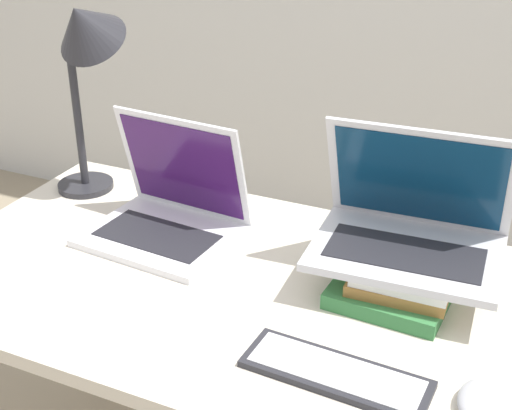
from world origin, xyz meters
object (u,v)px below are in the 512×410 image
(wireless_keyboard, at_px, (336,374))
(desk_lamp, at_px, (84,47))
(laptop_left, at_px, (168,212))
(mouse, at_px, (476,400))
(book_stack, at_px, (404,272))
(laptop_on_books, at_px, (410,228))

(wireless_keyboard, xyz_separation_m, desk_lamp, (-0.75, 0.39, 0.37))
(laptop_left, height_order, desk_lamp, desk_lamp)
(laptop_left, distance_m, desk_lamp, 0.42)
(wireless_keyboard, bearing_deg, desk_lamp, 152.45)
(mouse, bearing_deg, wireless_keyboard, -173.93)
(laptop_left, bearing_deg, book_stack, -0.14)
(laptop_left, distance_m, laptop_on_books, 0.54)
(laptop_left, height_order, book_stack, laptop_left)
(book_stack, height_order, mouse, book_stack)
(book_stack, xyz_separation_m, wireless_keyboard, (-0.03, -0.31, -0.03))
(wireless_keyboard, bearing_deg, laptop_on_books, 84.07)
(wireless_keyboard, bearing_deg, book_stack, 83.68)
(laptop_left, relative_size, mouse, 3.52)
(book_stack, distance_m, wireless_keyboard, 0.31)
(desk_lamp, bearing_deg, book_stack, -6.08)
(mouse, height_order, desk_lamp, desk_lamp)
(desk_lamp, bearing_deg, laptop_on_books, -4.73)
(laptop_on_books, relative_size, mouse, 3.89)
(laptop_on_books, height_order, wireless_keyboard, laptop_on_books)
(mouse, relative_size, desk_lamp, 0.19)
(book_stack, distance_m, desk_lamp, 0.86)
(laptop_on_books, bearing_deg, wireless_keyboard, -95.93)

